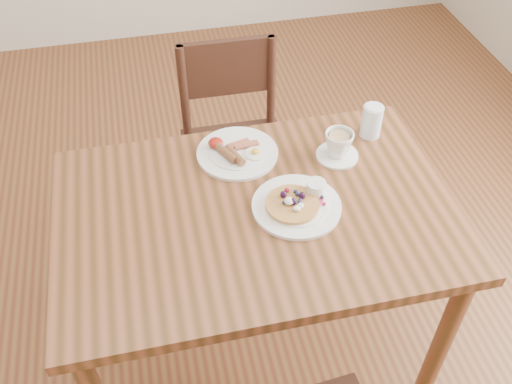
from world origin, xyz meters
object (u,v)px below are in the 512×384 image
dining_table (256,231)px  breakfast_plate (236,152)px  pancake_plate (298,203)px  chair_far (235,141)px  water_glass (372,121)px  teacup_saucer (338,146)px

dining_table → breakfast_plate: size_ratio=4.44×
pancake_plate → chair_far: bearing=96.0°
dining_table → water_glass: (0.46, 0.26, 0.16)m
teacup_saucer → water_glass: 0.17m
breakfast_plate → dining_table: bearing=-88.0°
teacup_saucer → pancake_plate: bearing=-134.3°
pancake_plate → water_glass: water_glass is taller
chair_far → breakfast_plate: (-0.06, -0.38, 0.27)m
dining_table → chair_far: bearing=85.1°
pancake_plate → teacup_saucer: bearing=45.7°
chair_far → pancake_plate: 0.71m
pancake_plate → water_glass: size_ratio=2.34×
breakfast_plate → water_glass: water_glass is taller
chair_far → breakfast_plate: 0.47m
dining_table → chair_far: 0.66m
teacup_saucer → water_glass: size_ratio=1.21×
pancake_plate → breakfast_plate: size_ratio=1.00×
pancake_plate → teacup_saucer: (0.19, 0.20, 0.03)m
pancake_plate → teacup_saucer: teacup_saucer is taller
dining_table → teacup_saucer: 0.39m
pancake_plate → breakfast_plate: bearing=115.6°
breakfast_plate → teacup_saucer: bearing=-14.0°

